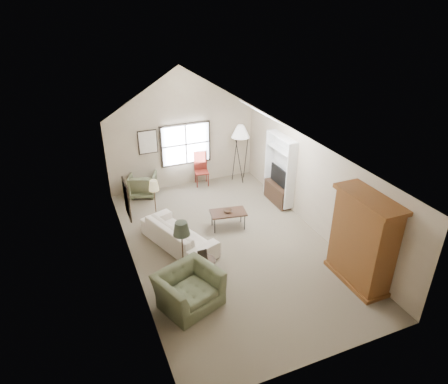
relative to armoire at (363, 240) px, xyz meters
name	(u,v)px	position (x,y,z in m)	size (l,w,h in m)	color
room_shell	(231,129)	(-2.18, 2.40, 2.11)	(5.01, 8.01, 4.00)	#736852
window	(186,144)	(-2.08, 6.36, 0.35)	(1.72, 0.08, 1.42)	black
skylight	(263,112)	(-0.88, 3.30, 2.12)	(0.80, 1.20, 0.52)	white
wall_art	(138,169)	(-4.06, 4.34, 0.63)	(1.97, 3.71, 0.88)	black
armoire	(363,240)	(0.00, 0.00, 0.00)	(0.60, 1.50, 2.20)	brown
tv_alcove	(280,169)	(0.16, 4.00, 0.05)	(0.32, 1.30, 2.10)	white
media_console	(278,194)	(0.14, 4.00, -0.80)	(0.34, 1.18, 0.60)	#382316
tv_panel	(279,176)	(0.14, 4.00, -0.18)	(0.05, 0.90, 0.55)	black
sofa	(179,234)	(-3.41, 2.93, -0.76)	(2.30, 0.90, 0.67)	beige
armchair_near	(189,289)	(-3.85, 0.73, -0.70)	(1.25, 1.09, 0.81)	#636B4B
armchair_far	(143,184)	(-3.66, 6.10, -0.72)	(0.82, 0.84, 0.77)	#606647
coffee_table	(228,220)	(-1.88, 3.22, -0.85)	(0.99, 0.55, 0.51)	#351F16
bowl	(228,211)	(-1.88, 3.22, -0.56)	(0.24, 0.24, 0.06)	#382417
side_table	(203,271)	(-3.31, 1.33, -0.81)	(0.58, 0.58, 0.58)	#351F16
side_chair	(202,169)	(-1.64, 6.10, -0.53)	(0.45, 0.45, 1.15)	maroon
tripod_lamp	(240,153)	(-0.30, 5.90, -0.07)	(0.60, 0.60, 2.06)	white
dark_lamp	(183,252)	(-3.71, 1.53, -0.30)	(0.38, 0.38, 1.61)	black
tan_lamp	(155,203)	(-3.71, 4.13, -0.38)	(0.29, 0.29, 1.44)	tan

